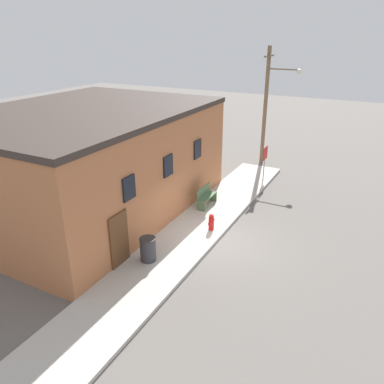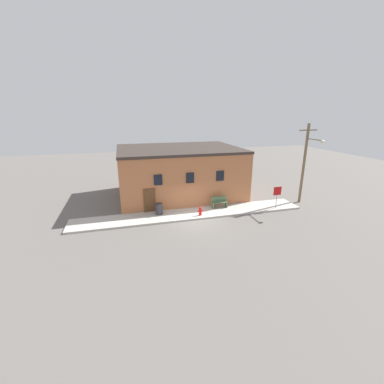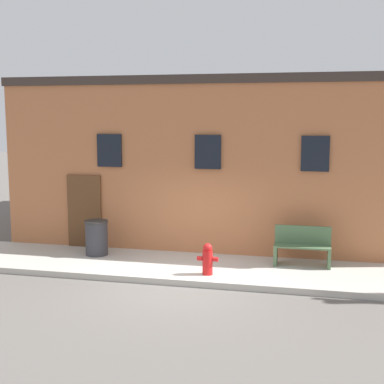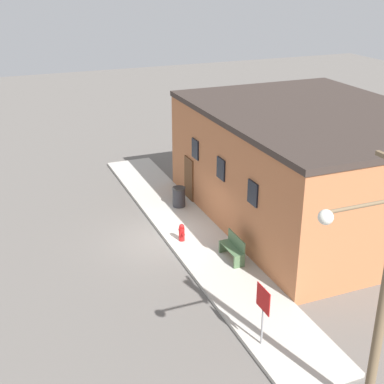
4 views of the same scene
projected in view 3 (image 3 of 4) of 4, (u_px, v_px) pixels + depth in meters
name	position (u px, v px, depth m)	size (l,w,h in m)	color
ground_plane	(177.00, 286.00, 12.16)	(80.00, 80.00, 0.00)	#66605B
sidewalk	(189.00, 268.00, 13.36)	(19.53, 2.50, 0.15)	#BCB7AD
brick_building	(233.00, 156.00, 18.47)	(11.93, 9.02, 4.92)	#B26B42
fire_hydrant	(208.00, 259.00, 12.51)	(0.50, 0.24, 0.75)	red
bench	(302.00, 247.00, 13.26)	(1.38, 0.44, 0.98)	#4C6B47
trash_bin	(97.00, 238.00, 14.29)	(0.62, 0.62, 0.93)	#333338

